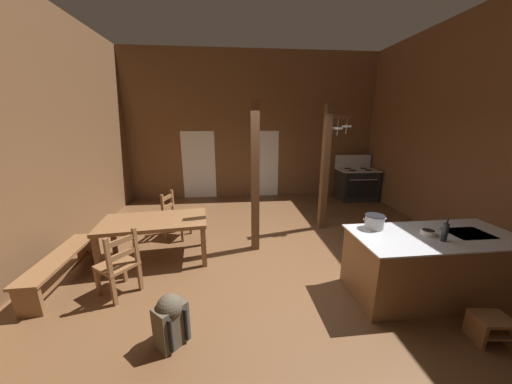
{
  "coord_description": "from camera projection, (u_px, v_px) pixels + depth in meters",
  "views": [
    {
      "loc": [
        -0.71,
        -3.93,
        2.33
      ],
      "look_at": [
        -0.23,
        0.94,
        0.99
      ],
      "focal_mm": 18.18,
      "sensor_mm": 36.0,
      "label": 1
    }
  ],
  "objects": [
    {
      "name": "mixing_bowl_on_counter",
      "position": [
        428.0,
        232.0,
        3.4
      ],
      "size": [
        0.18,
        0.18,
        0.07
      ],
      "color": "silver",
      "rests_on": "kitchen_island"
    },
    {
      "name": "wall_back",
      "position": [
        253.0,
        127.0,
        7.91
      ],
      "size": [
        8.28,
        0.14,
        4.33
      ],
      "primitive_type": "cube",
      "color": "brown",
      "rests_on": "ground_plane"
    },
    {
      "name": "support_post_with_pot_rack",
      "position": [
        326.0,
        165.0,
        5.52
      ],
      "size": [
        0.59,
        0.23,
        2.68
      ],
      "color": "brown",
      "rests_on": "ground_plane"
    },
    {
      "name": "dining_table",
      "position": [
        155.0,
        225.0,
        4.36
      ],
      "size": [
        1.79,
        1.09,
        0.74
      ],
      "color": "brown",
      "rests_on": "ground_plane"
    },
    {
      "name": "kitchen_island",
      "position": [
        430.0,
        265.0,
        3.53
      ],
      "size": [
        2.17,
        0.99,
        0.89
      ],
      "color": "brown",
      "rests_on": "ground_plane"
    },
    {
      "name": "support_post_center",
      "position": [
        255.0,
        179.0,
        4.58
      ],
      "size": [
        0.14,
        0.14,
        2.68
      ],
      "color": "brown",
      "rests_on": "ground_plane"
    },
    {
      "name": "backpack",
      "position": [
        171.0,
        319.0,
        2.74
      ],
      "size": [
        0.39,
        0.38,
        0.6
      ],
      "color": "#4C4233",
      "rests_on": "ground_plane"
    },
    {
      "name": "ladderback_chair_near_window",
      "position": [
        119.0,
        265.0,
        3.51
      ],
      "size": [
        0.62,
        0.62,
        0.95
      ],
      "color": "brown",
      "rests_on": "ground_plane"
    },
    {
      "name": "glazed_door_back_left",
      "position": [
        199.0,
        165.0,
        7.98
      ],
      "size": [
        1.0,
        0.01,
        2.05
      ],
      "primitive_type": "cube",
      "color": "white",
      "rests_on": "ground_plane"
    },
    {
      "name": "stockpot_on_counter",
      "position": [
        375.0,
        222.0,
        3.6
      ],
      "size": [
        0.33,
        0.26,
        0.19
      ],
      "color": "#B7BABF",
      "rests_on": "kitchen_island"
    },
    {
      "name": "glazed_panel_back_right",
      "position": [
        265.0,
        164.0,
        8.17
      ],
      "size": [
        0.84,
        0.01,
        2.05
      ],
      "primitive_type": "cube",
      "color": "white",
      "rests_on": "ground_plane"
    },
    {
      "name": "ground_plane",
      "position": [
        274.0,
        264.0,
        4.46
      ],
      "size": [
        8.28,
        9.05,
        0.1
      ],
      "primitive_type": "cube",
      "color": "brown"
    },
    {
      "name": "bottle_tall_on_counter",
      "position": [
        445.0,
        232.0,
        3.2
      ],
      "size": [
        0.07,
        0.07,
        0.31
      ],
      "color": "#1E2328",
      "rests_on": "kitchen_island"
    },
    {
      "name": "step_stool",
      "position": [
        491.0,
        327.0,
        2.81
      ],
      "size": [
        0.39,
        0.32,
        0.3
      ],
      "color": "brown",
      "rests_on": "ground_plane"
    },
    {
      "name": "wall_right",
      "position": [
        507.0,
        132.0,
        4.24
      ],
      "size": [
        0.14,
        9.05,
        4.33
      ],
      "primitive_type": "cube",
      "color": "brown",
      "rests_on": "ground_plane"
    },
    {
      "name": "stove_range",
      "position": [
        356.0,
        184.0,
        7.92
      ],
      "size": [
        1.14,
        0.83,
        1.32
      ],
      "color": "black",
      "rests_on": "ground_plane"
    },
    {
      "name": "bench_along_left_wall",
      "position": [
        61.0,
        264.0,
        3.81
      ],
      "size": [
        0.41,
        1.55,
        0.44
      ],
      "color": "brown",
      "rests_on": "ground_plane"
    },
    {
      "name": "wall_left",
      "position": [
        1.0,
        134.0,
        3.52
      ],
      "size": [
        0.14,
        9.05,
        4.33
      ],
      "primitive_type": "cube",
      "color": "brown",
      "rests_on": "ground_plane"
    },
    {
      "name": "ladderback_chair_by_post",
      "position": [
        175.0,
        216.0,
        5.32
      ],
      "size": [
        0.55,
        0.55,
        0.95
      ],
      "color": "brown",
      "rests_on": "ground_plane"
    }
  ]
}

